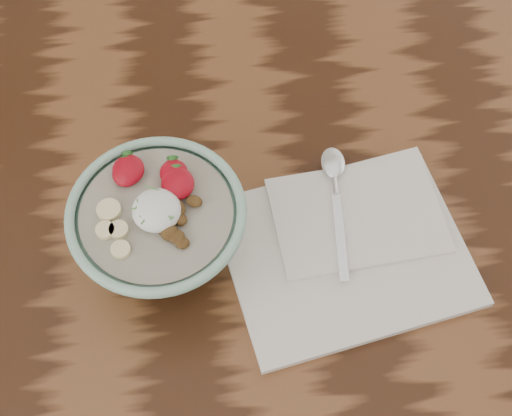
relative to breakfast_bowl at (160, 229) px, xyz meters
The scene contains 4 objects.
table 16.80cm from the breakfast_bowl, 70.03° to the left, with size 160.00×90.00×75.00cm.
breakfast_bowl is the anchor object (origin of this frame).
napkin 23.61cm from the breakfast_bowl, ahead, with size 32.62×28.08×1.79cm.
spoon 23.87cm from the breakfast_bowl, 17.13° to the left, with size 3.84×19.28×1.00cm.
Camera 1 is at (5.09, -43.30, 155.85)cm, focal length 50.00 mm.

